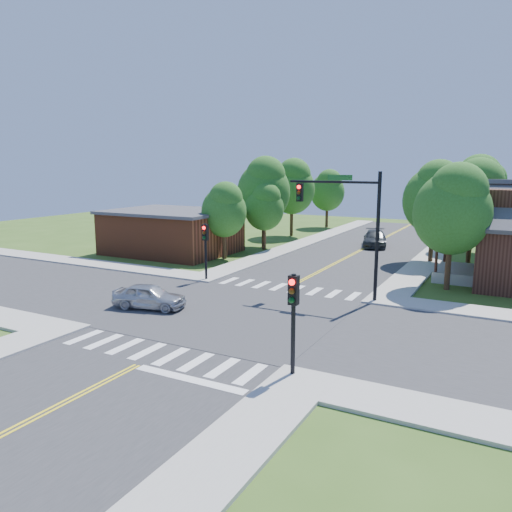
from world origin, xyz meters
The scene contains 25 objects.
ground centered at (0.00, 0.00, 0.00)m, with size 100.00×100.00×0.00m, color #36531A.
road_ns centered at (0.00, 0.00, 0.02)m, with size 10.00×90.00×0.04m, color #2D2D30.
road_ew centered at (0.00, 0.00, 0.03)m, with size 90.00×10.00×0.04m, color #2D2D30.
intersection_patch centered at (0.00, 0.00, 0.00)m, with size 10.20×10.20×0.06m, color #2D2D30.
sidewalk_nw centered at (-15.82, 15.82, 0.07)m, with size 40.00×40.00×0.14m.
crosswalk_north centered at (0.00, 6.20, 0.05)m, with size 8.85×2.00×0.01m.
crosswalk_south centered at (0.00, -6.20, 0.05)m, with size 8.85×2.00×0.01m.
centerline centered at (0.00, 0.00, 0.05)m, with size 0.30×90.00×0.01m.
stop_bar centered at (2.50, -7.60, 0.00)m, with size 4.60×0.45×0.09m, color white.
signal_mast_ne centered at (3.91, 5.59, 4.85)m, with size 5.30×0.42×7.20m.
signal_pole_se centered at (5.60, -5.62, 2.66)m, with size 0.34×0.42×3.80m.
signal_pole_nw centered at (-5.60, 5.58, 2.66)m, with size 0.34×0.42×3.80m.
building_nw centered at (-14.20, 13.20, 1.88)m, with size 10.40×8.40×3.73m.
tree_e_a centered at (8.80, 10.54, 5.06)m, with size 4.55×4.32×7.73m.
tree_e_b centered at (9.28, 18.20, 5.30)m, with size 4.76×4.52×8.09m.
tree_e_c centered at (8.71, 25.92, 5.55)m, with size 4.98×4.73×8.47m.
tree_e_d centered at (8.96, 35.06, 5.15)m, with size 4.62×4.39×7.86m.
tree_w_a centered at (-8.62, 12.85, 4.10)m, with size 3.69×3.50×6.27m.
tree_w_b centered at (-8.53, 19.64, 5.48)m, with size 4.92×4.68×8.37m.
tree_w_c centered at (-9.21, 27.51, 5.42)m, with size 4.87×4.62×8.27m.
tree_w_d centered at (-8.53, 36.56, 4.62)m, with size 4.15×3.95×7.06m.
tree_house centered at (6.49, 18.93, 5.23)m, with size 4.69×4.46×7.98m.
tree_bldg centered at (-7.83, 18.41, 3.99)m, with size 3.59×3.41×6.09m.
car_silver centered at (-4.61, -1.28, 0.66)m, with size 4.14×2.37×1.33m, color #B9BBC0.
car_dgrey centered at (0.52, 24.64, 0.74)m, with size 3.28×5.46×1.48m, color #2E3133.
Camera 1 is at (12.41, -21.14, 7.53)m, focal length 35.00 mm.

